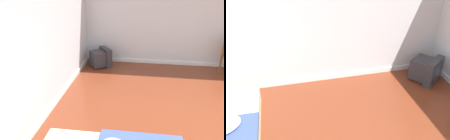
{
  "view_description": "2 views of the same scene",
  "coord_description": "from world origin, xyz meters",
  "views": [
    {
      "loc": [
        -2.66,
        1.45,
        2.05
      ],
      "look_at": [
        0.69,
        1.95,
        0.63
      ],
      "focal_mm": 35.0,
      "sensor_mm": 36.0,
      "label": 1
    },
    {
      "loc": [
        -0.01,
        -0.84,
        2.45
      ],
      "look_at": [
        0.69,
        2.02,
        0.71
      ],
      "focal_mm": 40.0,
      "sensor_mm": 36.0,
      "label": 2
    }
  ],
  "objects": [
    {
      "name": "wall_back",
      "position": [
        -0.02,
        2.95,
        1.29
      ],
      "size": [
        8.0,
        0.08,
        2.6
      ],
      "color": "silver",
      "rests_on": "ground_plane"
    },
    {
      "name": "wall_right",
      "position": [
        2.83,
        0.0,
        1.29
      ],
      "size": [
        0.08,
        8.25,
        2.6
      ],
      "color": "silver",
      "rests_on": "ground_plane"
    },
    {
      "name": "crt_tv",
      "position": [
        2.41,
        2.48,
        0.22
      ],
      "size": [
        0.61,
        0.61,
        0.45
      ],
      "color": "#333338",
      "rests_on": "ground_plane"
    }
  ]
}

